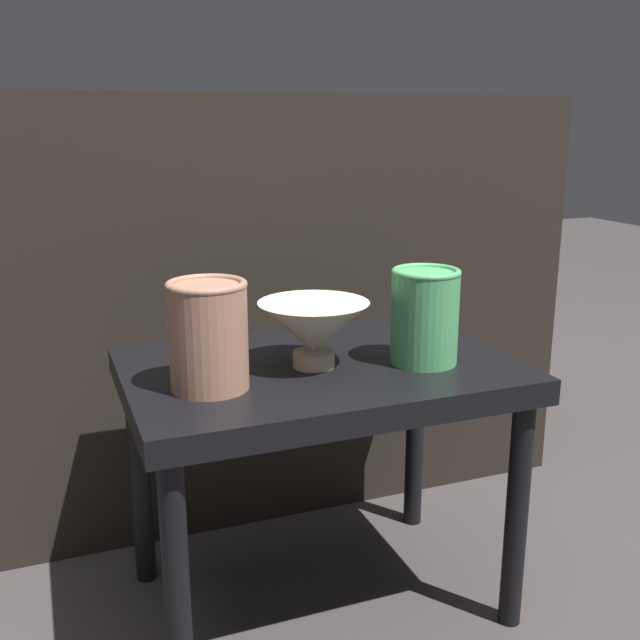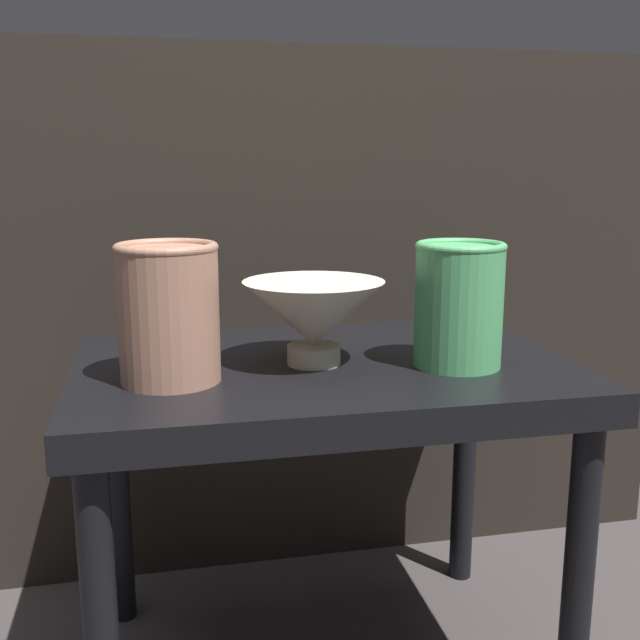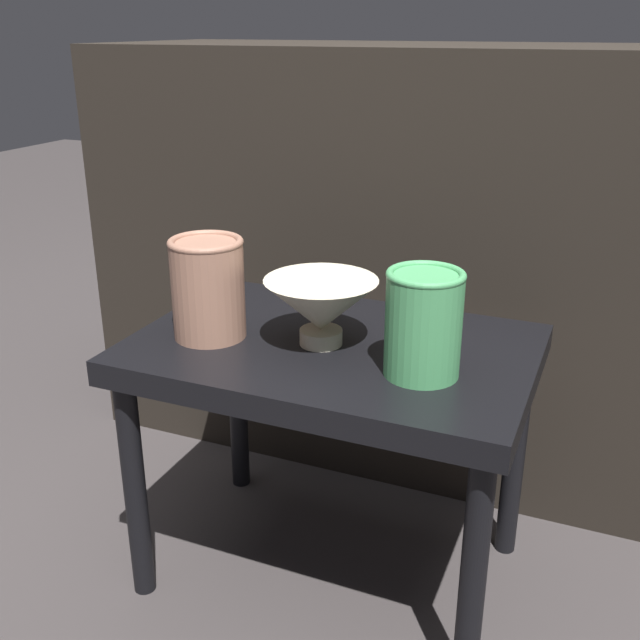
# 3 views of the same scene
# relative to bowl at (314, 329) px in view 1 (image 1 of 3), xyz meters

# --- Properties ---
(ground_plane) EXTENTS (8.00, 8.00, 0.00)m
(ground_plane) POSITION_rel_bowl_xyz_m (0.01, 0.01, -0.49)
(ground_plane) COLOR #383333
(table) EXTENTS (0.61, 0.41, 0.43)m
(table) POSITION_rel_bowl_xyz_m (0.01, 0.01, -0.12)
(table) COLOR black
(table) RESTS_ON ground_plane
(couch_backdrop) EXTENTS (1.37, 0.50, 0.85)m
(couch_backdrop) POSITION_rel_bowl_xyz_m (0.01, 0.55, -0.07)
(couch_backdrop) COLOR black
(couch_backdrop) RESTS_ON ground_plane
(bowl) EXTENTS (0.17, 0.17, 0.10)m
(bowl) POSITION_rel_bowl_xyz_m (0.00, 0.00, 0.00)
(bowl) COLOR beige
(bowl) RESTS_ON table
(vase_textured_left) EXTENTS (0.12, 0.12, 0.16)m
(vase_textured_left) POSITION_rel_bowl_xyz_m (-0.17, -0.04, 0.02)
(vase_textured_left) COLOR #996B56
(vase_textured_left) RESTS_ON table
(vase_colorful_right) EXTENTS (0.11, 0.11, 0.15)m
(vase_colorful_right) POSITION_rel_bowl_xyz_m (0.17, -0.04, 0.02)
(vase_colorful_right) COLOR #47995B
(vase_colorful_right) RESTS_ON table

